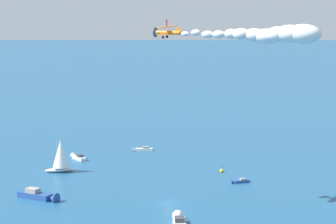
{
  "coord_description": "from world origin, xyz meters",
  "views": [
    {
      "loc": [
        -136.27,
        -83.45,
        45.38
      ],
      "look_at": [
        0.0,
        0.0,
        21.61
      ],
      "focal_mm": 74.94,
      "sensor_mm": 36.0,
      "label": 1
    }
  ],
  "objects_px": {
    "marker_buoy": "(222,171)",
    "biplane_lead": "(167,32)",
    "motorboat_ahead": "(78,157)",
    "motorboat_near_centre": "(40,196)",
    "motorboat_far_port": "(179,221)",
    "wingwalker_lead": "(167,22)",
    "motorboat_far_stbd": "(141,149)",
    "sailboat_inshore": "(61,155)",
    "motorboat_outer_ring_a": "(239,181)"
  },
  "relations": [
    {
      "from": "motorboat_far_stbd",
      "to": "biplane_lead",
      "type": "relative_size",
      "value": 0.88
    },
    {
      "from": "motorboat_near_centre",
      "to": "motorboat_far_port",
      "type": "xyz_separation_m",
      "value": [
        0.42,
        -38.45,
        -0.1
      ]
    },
    {
      "from": "motorboat_far_port",
      "to": "wingwalker_lead",
      "type": "relative_size",
      "value": 5.31
    },
    {
      "from": "biplane_lead",
      "to": "wingwalker_lead",
      "type": "relative_size",
      "value": 4.12
    },
    {
      "from": "sailboat_inshore",
      "to": "wingwalker_lead",
      "type": "relative_size",
      "value": 5.97
    },
    {
      "from": "marker_buoy",
      "to": "biplane_lead",
      "type": "distance_m",
      "value": 52.42
    },
    {
      "from": "motorboat_near_centre",
      "to": "sailboat_inshore",
      "type": "distance_m",
      "value": 28.59
    },
    {
      "from": "marker_buoy",
      "to": "sailboat_inshore",
      "type": "bearing_deg",
      "value": 120.92
    },
    {
      "from": "biplane_lead",
      "to": "wingwalker_lead",
      "type": "xyz_separation_m",
      "value": [
        -0.09,
        0.01,
        2.19
      ]
    },
    {
      "from": "motorboat_ahead",
      "to": "wingwalker_lead",
      "type": "xyz_separation_m",
      "value": [
        -26.99,
        -48.33,
        41.59
      ]
    },
    {
      "from": "motorboat_ahead",
      "to": "marker_buoy",
      "type": "xyz_separation_m",
      "value": [
        7.33,
        -45.25,
        -0.18
      ]
    },
    {
      "from": "wingwalker_lead",
      "to": "marker_buoy",
      "type": "bearing_deg",
      "value": 5.13
    },
    {
      "from": "motorboat_far_port",
      "to": "motorboat_far_stbd",
      "type": "distance_m",
      "value": 77.81
    },
    {
      "from": "motorboat_far_stbd",
      "to": "motorboat_far_port",
      "type": "bearing_deg",
      "value": -140.51
    },
    {
      "from": "sailboat_inshore",
      "to": "motorboat_ahead",
      "type": "xyz_separation_m",
      "value": [
        15.76,
        6.69,
        -4.25
      ]
    },
    {
      "from": "motorboat_far_port",
      "to": "motorboat_far_stbd",
      "type": "xyz_separation_m",
      "value": [
        60.04,
        49.49,
        -0.25
      ]
    },
    {
      "from": "motorboat_ahead",
      "to": "marker_buoy",
      "type": "relative_size",
      "value": 3.51
    },
    {
      "from": "motorboat_near_centre",
      "to": "motorboat_outer_ring_a",
      "type": "distance_m",
      "value": 51.83
    },
    {
      "from": "sailboat_inshore",
      "to": "marker_buoy",
      "type": "height_order",
      "value": "sailboat_inshore"
    },
    {
      "from": "motorboat_outer_ring_a",
      "to": "biplane_lead",
      "type": "xyz_separation_m",
      "value": [
        -25.94,
        6.29,
        39.58
      ]
    },
    {
      "from": "marker_buoy",
      "to": "wingwalker_lead",
      "type": "height_order",
      "value": "wingwalker_lead"
    },
    {
      "from": "motorboat_near_centre",
      "to": "wingwalker_lead",
      "type": "height_order",
      "value": "wingwalker_lead"
    },
    {
      "from": "marker_buoy",
      "to": "biplane_lead",
      "type": "bearing_deg",
      "value": -174.84
    },
    {
      "from": "motorboat_far_port",
      "to": "motorboat_far_stbd",
      "type": "height_order",
      "value": "motorboat_far_port"
    },
    {
      "from": "motorboat_ahead",
      "to": "marker_buoy",
      "type": "bearing_deg",
      "value": -80.8
    },
    {
      "from": "motorboat_far_port",
      "to": "motorboat_near_centre",
      "type": "bearing_deg",
      "value": 90.63
    },
    {
      "from": "motorboat_ahead",
      "to": "motorboat_near_centre",
      "type": "bearing_deg",
      "value": -152.61
    },
    {
      "from": "motorboat_outer_ring_a",
      "to": "wingwalker_lead",
      "type": "height_order",
      "value": "wingwalker_lead"
    },
    {
      "from": "motorboat_near_centre",
      "to": "motorboat_far_port",
      "type": "distance_m",
      "value": 38.45
    },
    {
      "from": "motorboat_far_stbd",
      "to": "sailboat_inshore",
      "type": "xyz_separation_m",
      "value": [
        -35.95,
        3.13,
        4.31
      ]
    },
    {
      "from": "sailboat_inshore",
      "to": "motorboat_ahead",
      "type": "distance_m",
      "value": 17.64
    },
    {
      "from": "motorboat_far_port",
      "to": "sailboat_inshore",
      "type": "xyz_separation_m",
      "value": [
        24.09,
        52.62,
        4.06
      ]
    },
    {
      "from": "motorboat_outer_ring_a",
      "to": "motorboat_near_centre",
      "type": "bearing_deg",
      "value": 139.35
    },
    {
      "from": "biplane_lead",
      "to": "motorboat_far_port",
      "type": "bearing_deg",
      "value": -139.75
    },
    {
      "from": "motorboat_ahead",
      "to": "sailboat_inshore",
      "type": "bearing_deg",
      "value": -156.99
    },
    {
      "from": "biplane_lead",
      "to": "motorboat_ahead",
      "type": "bearing_deg",
      "value": 60.91
    },
    {
      "from": "motorboat_near_centre",
      "to": "motorboat_far_stbd",
      "type": "bearing_deg",
      "value": 10.35
    },
    {
      "from": "motorboat_near_centre",
      "to": "biplane_lead",
      "type": "height_order",
      "value": "biplane_lead"
    },
    {
      "from": "motorboat_far_stbd",
      "to": "motorboat_ahead",
      "type": "relative_size",
      "value": 0.87
    },
    {
      "from": "motorboat_outer_ring_a",
      "to": "marker_buoy",
      "type": "height_order",
      "value": "marker_buoy"
    },
    {
      "from": "wingwalker_lead",
      "to": "motorboat_far_stbd",
      "type": "bearing_deg",
      "value": 39.22
    },
    {
      "from": "motorboat_far_port",
      "to": "wingwalker_lead",
      "type": "bearing_deg",
      "value": 40.48
    },
    {
      "from": "motorboat_far_port",
      "to": "biplane_lead",
      "type": "bearing_deg",
      "value": 40.25
    },
    {
      "from": "motorboat_far_port",
      "to": "motorboat_ahead",
      "type": "height_order",
      "value": "motorboat_far_port"
    },
    {
      "from": "sailboat_inshore",
      "to": "wingwalker_lead",
      "type": "bearing_deg",
      "value": -105.09
    },
    {
      "from": "motorboat_near_centre",
      "to": "biplane_lead",
      "type": "relative_size",
      "value": 1.51
    },
    {
      "from": "motorboat_ahead",
      "to": "wingwalker_lead",
      "type": "height_order",
      "value": "wingwalker_lead"
    },
    {
      "from": "motorboat_far_port",
      "to": "marker_buoy",
      "type": "distance_m",
      "value": 49.24
    },
    {
      "from": "motorboat_far_stbd",
      "to": "marker_buoy",
      "type": "relative_size",
      "value": 3.04
    },
    {
      "from": "motorboat_far_port",
      "to": "motorboat_far_stbd",
      "type": "relative_size",
      "value": 1.47
    }
  ]
}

